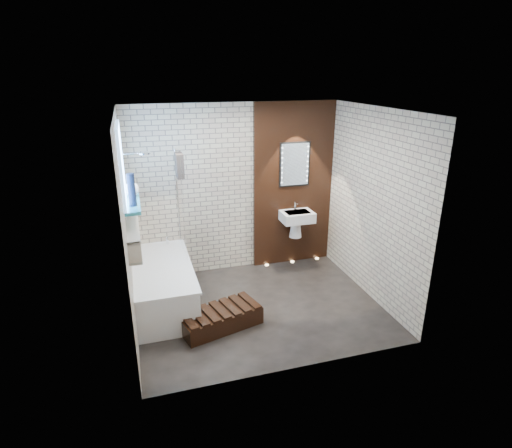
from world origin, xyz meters
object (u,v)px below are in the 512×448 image
object	(u,v)px
walnut_step	(220,319)
bathtub	(163,285)
led_mirror	(295,164)
washbasin	(297,220)
bath_screen	(181,204)

from	to	relation	value
walnut_step	bathtub	bearing A→B (deg)	129.80
bathtub	led_mirror	distance (m)	2.68
washbasin	bath_screen	bearing A→B (deg)	-174.22
bath_screen	washbasin	bearing A→B (deg)	5.78
bathtub	bath_screen	world-z (taller)	bath_screen
bathtub	washbasin	distance (m)	2.32
bathtub	washbasin	xyz separation A→B (m)	(2.17, 0.62, 0.50)
bath_screen	walnut_step	world-z (taller)	bath_screen
bath_screen	washbasin	size ratio (longest dim) A/B	2.41
bathtub	walnut_step	size ratio (longest dim) A/B	1.74
led_mirror	walnut_step	distance (m)	2.67
led_mirror	washbasin	bearing A→B (deg)	-90.00
washbasin	walnut_step	bearing A→B (deg)	-138.44
led_mirror	bath_screen	bearing A→B (deg)	-169.34
bathtub	walnut_step	bearing A→B (deg)	-50.20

